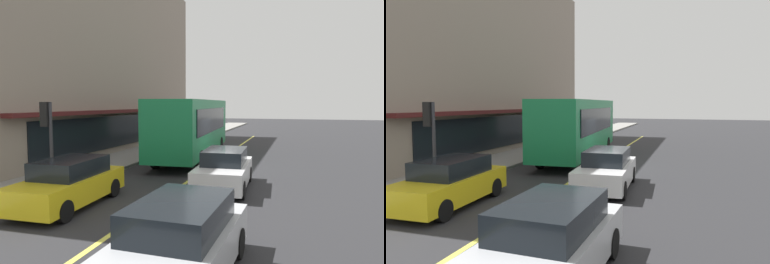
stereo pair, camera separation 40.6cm
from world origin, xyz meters
The scene contains 11 objects.
ground centered at (0.00, 0.00, 0.00)m, with size 120.00×120.00×0.00m, color #28282B.
sidewalk centered at (0.00, 5.41, 0.07)m, with size 80.00×3.12×0.15m, color gray.
lane_centre_stripe centered at (0.00, 0.00, 0.00)m, with size 36.00×0.16×0.01m, color #D8D14C.
storefront_building centered at (3.30, 12.60, 6.80)m, with size 27.89×11.87×13.61m.
bus centered at (2.40, 1.65, 1.99)m, with size 11.28×3.32×3.50m.
traffic_light centered at (-6.89, 4.37, 2.53)m, with size 0.30×0.52×3.20m.
car_silver centered at (-11.70, -2.43, 0.74)m, with size 4.33×1.93×1.52m.
car_white centered at (-4.34, -1.72, 0.74)m, with size 4.40×2.05×1.52m.
car_yellow centered at (-8.14, 2.56, 0.74)m, with size 4.37×1.99×1.52m.
pedestrian_near_storefront centered at (9.27, 5.83, 1.08)m, with size 0.34×0.34×1.56m.
pedestrian_at_corner centered at (4.22, 4.35, 1.28)m, with size 0.34×0.34×1.86m.
Camera 2 is at (-17.46, -4.89, 3.29)m, focal length 32.90 mm.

